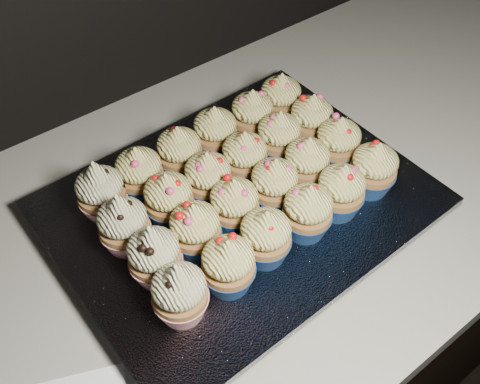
% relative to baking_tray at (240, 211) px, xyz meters
% --- Properties ---
extents(cabinet, '(2.40, 0.60, 0.86)m').
position_rel_baking_tray_xyz_m(cabinet, '(0.22, 0.03, -0.48)').
color(cabinet, black).
rests_on(cabinet, ground).
extents(worktop, '(2.44, 0.64, 0.04)m').
position_rel_baking_tray_xyz_m(worktop, '(0.22, 0.03, -0.03)').
color(worktop, beige).
rests_on(worktop, cabinet).
extents(baking_tray, '(0.45, 0.34, 0.02)m').
position_rel_baking_tray_xyz_m(baking_tray, '(0.00, 0.00, 0.00)').
color(baking_tray, black).
rests_on(baking_tray, worktop).
extents(foil_lining, '(0.48, 0.38, 0.01)m').
position_rel_baking_tray_xyz_m(foil_lining, '(0.00, 0.00, 0.02)').
color(foil_lining, silver).
rests_on(foil_lining, baking_tray).
extents(cupcake_0, '(0.06, 0.06, 0.10)m').
position_rel_baking_tray_xyz_m(cupcake_0, '(-0.15, -0.09, 0.06)').
color(cupcake_0, maroon).
rests_on(cupcake_0, foil_lining).
extents(cupcake_1, '(0.06, 0.06, 0.08)m').
position_rel_baking_tray_xyz_m(cupcake_1, '(-0.09, -0.10, 0.06)').
color(cupcake_1, navy).
rests_on(cupcake_1, foil_lining).
extents(cupcake_2, '(0.06, 0.06, 0.08)m').
position_rel_baking_tray_xyz_m(cupcake_2, '(-0.03, -0.09, 0.06)').
color(cupcake_2, navy).
rests_on(cupcake_2, foil_lining).
extents(cupcake_3, '(0.06, 0.06, 0.08)m').
position_rel_baking_tray_xyz_m(cupcake_3, '(0.03, -0.09, 0.06)').
color(cupcake_3, navy).
rests_on(cupcake_3, foil_lining).
extents(cupcake_4, '(0.06, 0.06, 0.08)m').
position_rel_baking_tray_xyz_m(cupcake_4, '(0.09, -0.09, 0.06)').
color(cupcake_4, navy).
rests_on(cupcake_4, foil_lining).
extents(cupcake_5, '(0.06, 0.06, 0.08)m').
position_rel_baking_tray_xyz_m(cupcake_5, '(0.15, -0.09, 0.06)').
color(cupcake_5, navy).
rests_on(cupcake_5, foil_lining).
extents(cupcake_6, '(0.06, 0.06, 0.10)m').
position_rel_baking_tray_xyz_m(cupcake_6, '(-0.15, -0.03, 0.06)').
color(cupcake_6, maroon).
rests_on(cupcake_6, foil_lining).
extents(cupcake_7, '(0.06, 0.06, 0.08)m').
position_rel_baking_tray_xyz_m(cupcake_7, '(-0.09, -0.03, 0.06)').
color(cupcake_7, navy).
rests_on(cupcake_7, foil_lining).
extents(cupcake_8, '(0.06, 0.06, 0.08)m').
position_rel_baking_tray_xyz_m(cupcake_8, '(-0.03, -0.03, 0.06)').
color(cupcake_8, navy).
rests_on(cupcake_8, foil_lining).
extents(cupcake_9, '(0.06, 0.06, 0.08)m').
position_rel_baking_tray_xyz_m(cupcake_9, '(0.03, -0.03, 0.06)').
color(cupcake_9, navy).
rests_on(cupcake_9, foil_lining).
extents(cupcake_10, '(0.06, 0.06, 0.08)m').
position_rel_baking_tray_xyz_m(cupcake_10, '(0.09, -0.03, 0.06)').
color(cupcake_10, navy).
rests_on(cupcake_10, foil_lining).
extents(cupcake_11, '(0.06, 0.06, 0.08)m').
position_rel_baking_tray_xyz_m(cupcake_11, '(0.15, -0.03, 0.06)').
color(cupcake_11, navy).
rests_on(cupcake_11, foil_lining).
extents(cupcake_12, '(0.06, 0.06, 0.10)m').
position_rel_baking_tray_xyz_m(cupcake_12, '(-0.15, 0.03, 0.06)').
color(cupcake_12, maroon).
rests_on(cupcake_12, foil_lining).
extents(cupcake_13, '(0.06, 0.06, 0.08)m').
position_rel_baking_tray_xyz_m(cupcake_13, '(-0.09, 0.03, 0.06)').
color(cupcake_13, navy).
rests_on(cupcake_13, foil_lining).
extents(cupcake_14, '(0.06, 0.06, 0.08)m').
position_rel_baking_tray_xyz_m(cupcake_14, '(-0.03, 0.03, 0.06)').
color(cupcake_14, navy).
rests_on(cupcake_14, foil_lining).
extents(cupcake_15, '(0.06, 0.06, 0.08)m').
position_rel_baking_tray_xyz_m(cupcake_15, '(0.03, 0.03, 0.06)').
color(cupcake_15, navy).
rests_on(cupcake_15, foil_lining).
extents(cupcake_16, '(0.06, 0.06, 0.08)m').
position_rel_baking_tray_xyz_m(cupcake_16, '(0.09, 0.03, 0.06)').
color(cupcake_16, navy).
rests_on(cupcake_16, foil_lining).
extents(cupcake_17, '(0.06, 0.06, 0.08)m').
position_rel_baking_tray_xyz_m(cupcake_17, '(0.15, 0.03, 0.06)').
color(cupcake_17, navy).
rests_on(cupcake_17, foil_lining).
extents(cupcake_18, '(0.06, 0.06, 0.10)m').
position_rel_baking_tray_xyz_m(cupcake_18, '(-0.15, 0.09, 0.06)').
color(cupcake_18, maroon).
rests_on(cupcake_18, foil_lining).
extents(cupcake_19, '(0.06, 0.06, 0.08)m').
position_rel_baking_tray_xyz_m(cupcake_19, '(-0.10, 0.09, 0.06)').
color(cupcake_19, navy).
rests_on(cupcake_19, foil_lining).
extents(cupcake_20, '(0.06, 0.06, 0.08)m').
position_rel_baking_tray_xyz_m(cupcake_20, '(-0.03, 0.09, 0.06)').
color(cupcake_20, navy).
rests_on(cupcake_20, foil_lining).
extents(cupcake_21, '(0.06, 0.06, 0.08)m').
position_rel_baking_tray_xyz_m(cupcake_21, '(0.03, 0.09, 0.06)').
color(cupcake_21, navy).
rests_on(cupcake_21, foil_lining).
extents(cupcake_22, '(0.06, 0.06, 0.08)m').
position_rel_baking_tray_xyz_m(cupcake_22, '(0.09, 0.09, 0.06)').
color(cupcake_22, navy).
rests_on(cupcake_22, foil_lining).
extents(cupcake_23, '(0.06, 0.06, 0.08)m').
position_rel_baking_tray_xyz_m(cupcake_23, '(0.15, 0.10, 0.06)').
color(cupcake_23, navy).
rests_on(cupcake_23, foil_lining).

